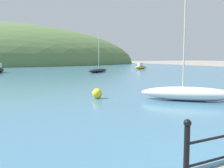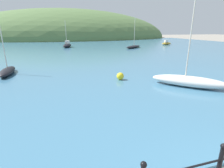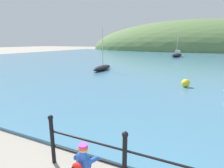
{
  "view_description": "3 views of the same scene",
  "coord_description": "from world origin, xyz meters",
  "px_view_note": "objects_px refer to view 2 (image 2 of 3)",
  "views": [
    {
      "loc": [
        -4.96,
        -1.38,
        2.16
      ],
      "look_at": [
        -0.98,
        6.01,
        1.27
      ],
      "focal_mm": 42.0,
      "sensor_mm": 36.0,
      "label": 1
    },
    {
      "loc": [
        -3.34,
        -0.73,
        3.41
      ],
      "look_at": [
        -1.23,
        6.48,
        1.04
      ],
      "focal_mm": 28.0,
      "sensor_mm": 36.0,
      "label": 2
    },
    {
      "loc": [
        0.64,
        -1.21,
        2.78
      ],
      "look_at": [
        -2.48,
        5.62,
        0.99
      ],
      "focal_mm": 28.0,
      "sensor_mm": 36.0,
      "label": 3
    }
  ],
  "objects_px": {
    "boat_far_right": "(67,45)",
    "boat_green_fishing": "(133,47)",
    "mooring_buoy": "(120,76)",
    "boat_twin_mast": "(189,81)",
    "boat_white_sailboat": "(166,43)",
    "boat_nearest_quay": "(7,71)"
  },
  "relations": [
    {
      "from": "boat_far_right",
      "to": "boat_green_fishing",
      "type": "bearing_deg",
      "value": -22.4
    },
    {
      "from": "boat_green_fishing",
      "to": "mooring_buoy",
      "type": "distance_m",
      "value": 21.18
    },
    {
      "from": "mooring_buoy",
      "to": "boat_far_right",
      "type": "bearing_deg",
      "value": 95.88
    },
    {
      "from": "boat_far_right",
      "to": "mooring_buoy",
      "type": "xyz_separation_m",
      "value": [
        2.46,
        -23.9,
        -0.17
      ]
    },
    {
      "from": "mooring_buoy",
      "to": "boat_white_sailboat",
      "type": "bearing_deg",
      "value": 51.4
    },
    {
      "from": "boat_nearest_quay",
      "to": "boat_twin_mast",
      "type": "relative_size",
      "value": 0.76
    },
    {
      "from": "boat_white_sailboat",
      "to": "mooring_buoy",
      "type": "bearing_deg",
      "value": -128.6
    },
    {
      "from": "boat_twin_mast",
      "to": "mooring_buoy",
      "type": "height_order",
      "value": "boat_twin_mast"
    },
    {
      "from": "boat_twin_mast",
      "to": "boat_far_right",
      "type": "relative_size",
      "value": 1.12
    },
    {
      "from": "boat_far_right",
      "to": "boat_green_fishing",
      "type": "height_order",
      "value": "boat_green_fishing"
    },
    {
      "from": "boat_white_sailboat",
      "to": "boat_twin_mast",
      "type": "height_order",
      "value": "boat_twin_mast"
    },
    {
      "from": "boat_twin_mast",
      "to": "boat_green_fishing",
      "type": "xyz_separation_m",
      "value": [
        5.62,
        21.69,
        -0.08
      ]
    },
    {
      "from": "boat_far_right",
      "to": "boat_green_fishing",
      "type": "xyz_separation_m",
      "value": [
        11.54,
        -4.76,
        -0.15
      ]
    },
    {
      "from": "boat_green_fishing",
      "to": "boat_twin_mast",
      "type": "bearing_deg",
      "value": -104.52
    },
    {
      "from": "boat_twin_mast",
      "to": "boat_green_fishing",
      "type": "distance_m",
      "value": 22.4
    },
    {
      "from": "boat_green_fishing",
      "to": "mooring_buoy",
      "type": "xyz_separation_m",
      "value": [
        -9.08,
        -19.14,
        -0.01
      ]
    },
    {
      "from": "boat_green_fishing",
      "to": "mooring_buoy",
      "type": "bearing_deg",
      "value": -115.39
    },
    {
      "from": "boat_white_sailboat",
      "to": "boat_green_fishing",
      "type": "xyz_separation_m",
      "value": [
        -9.73,
        -4.42,
        -0.08
      ]
    },
    {
      "from": "boat_far_right",
      "to": "mooring_buoy",
      "type": "relative_size",
      "value": 9.78
    },
    {
      "from": "boat_far_right",
      "to": "boat_white_sailboat",
      "type": "bearing_deg",
      "value": -0.9
    },
    {
      "from": "boat_nearest_quay",
      "to": "boat_white_sailboat",
      "type": "xyz_separation_m",
      "value": [
        26.6,
        19.75,
        0.08
      ]
    },
    {
      "from": "boat_far_right",
      "to": "boat_green_fishing",
      "type": "distance_m",
      "value": 12.49
    }
  ]
}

